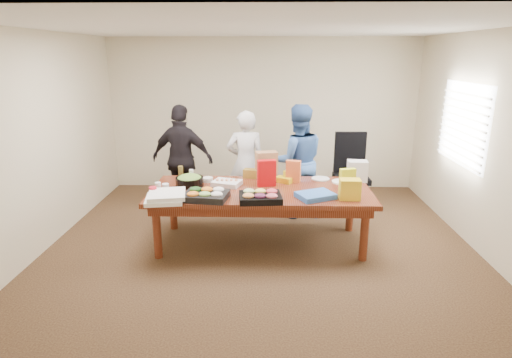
{
  "coord_description": "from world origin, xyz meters",
  "views": [
    {
      "loc": [
        0.07,
        -5.12,
        2.42
      ],
      "look_at": [
        -0.06,
        0.1,
        0.86
      ],
      "focal_mm": 29.55,
      "sensor_mm": 36.0,
      "label": 1
    }
  ],
  "objects_px": {
    "person_right": "(297,161)",
    "salad_bowl": "(190,182)",
    "office_chair": "(351,175)",
    "sheet_cake": "(227,183)",
    "conference_table": "(261,216)",
    "person_center": "(246,163)"
  },
  "relations": [
    {
      "from": "person_right",
      "to": "person_center",
      "type": "bearing_deg",
      "value": -12.73
    },
    {
      "from": "conference_table",
      "to": "office_chair",
      "type": "bearing_deg",
      "value": 41.34
    },
    {
      "from": "sheet_cake",
      "to": "person_center",
      "type": "bearing_deg",
      "value": 95.57
    },
    {
      "from": "conference_table",
      "to": "salad_bowl",
      "type": "distance_m",
      "value": 1.04
    },
    {
      "from": "office_chair",
      "to": "sheet_cake",
      "type": "xyz_separation_m",
      "value": [
        -1.85,
        -1.08,
        0.19
      ]
    },
    {
      "from": "conference_table",
      "to": "sheet_cake",
      "type": "bearing_deg",
      "value": 161.69
    },
    {
      "from": "person_right",
      "to": "salad_bowl",
      "type": "xyz_separation_m",
      "value": [
        -1.47,
        -0.93,
        -0.05
      ]
    },
    {
      "from": "conference_table",
      "to": "sheet_cake",
      "type": "distance_m",
      "value": 0.62
    },
    {
      "from": "salad_bowl",
      "to": "office_chair",
      "type": "bearing_deg",
      "value": 25.59
    },
    {
      "from": "conference_table",
      "to": "person_center",
      "type": "bearing_deg",
      "value": 102.47
    },
    {
      "from": "person_right",
      "to": "salad_bowl",
      "type": "height_order",
      "value": "person_right"
    },
    {
      "from": "office_chair",
      "to": "sheet_cake",
      "type": "distance_m",
      "value": 2.15
    },
    {
      "from": "salad_bowl",
      "to": "sheet_cake",
      "type": "bearing_deg",
      "value": 4.06
    },
    {
      "from": "office_chair",
      "to": "person_center",
      "type": "distance_m",
      "value": 1.67
    },
    {
      "from": "conference_table",
      "to": "salad_bowl",
      "type": "height_order",
      "value": "salad_bowl"
    },
    {
      "from": "office_chair",
      "to": "salad_bowl",
      "type": "distance_m",
      "value": 2.6
    },
    {
      "from": "person_right",
      "to": "salad_bowl",
      "type": "relative_size",
      "value": 4.73
    },
    {
      "from": "office_chair",
      "to": "person_center",
      "type": "relative_size",
      "value": 0.73
    },
    {
      "from": "conference_table",
      "to": "person_right",
      "type": "height_order",
      "value": "person_right"
    },
    {
      "from": "person_right",
      "to": "salad_bowl",
      "type": "distance_m",
      "value": 1.74
    },
    {
      "from": "person_right",
      "to": "sheet_cake",
      "type": "xyz_separation_m",
      "value": [
        -0.98,
        -0.89,
        -0.08
      ]
    },
    {
      "from": "sheet_cake",
      "to": "conference_table",
      "type": "bearing_deg",
      "value": -1.1
    }
  ]
}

